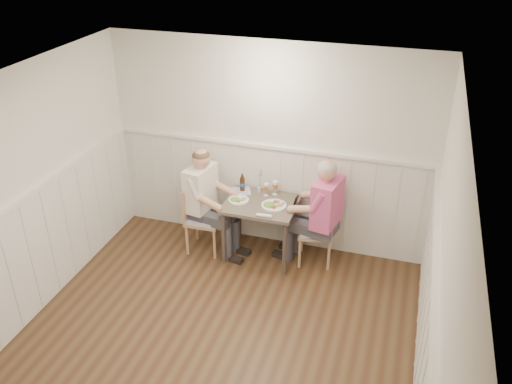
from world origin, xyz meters
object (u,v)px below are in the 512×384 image
Objects in this scene: diner_cream at (205,208)px; beer_bottle at (242,183)px; chair_left at (200,215)px; dining_table at (261,210)px; man_in_pink at (322,222)px; grass_vase at (259,182)px; chair_right at (321,229)px.

beer_bottle is at bearing 35.31° from diner_cream.
diner_cream is (0.05, 0.02, 0.10)m from chair_left.
dining_table is at bearing 5.67° from chair_left.
man_in_pink is 4.26× the size of grass_vase.
beer_bottle is (-0.31, 0.23, 0.21)m from dining_table.
chair_left is at bearing -156.80° from diner_cream.
chair_left is (-1.49, -0.16, 0.02)m from chair_right.
chair_left is 0.12m from diner_cream.
grass_vase reaches higher than chair_right.
man_in_pink reaches higher than beer_bottle.
dining_table is 0.60× the size of man_in_pink.
man_in_pink is at bearing -11.00° from beer_bottle.
dining_table is at bearing -68.14° from grass_vase.
grass_vase reaches higher than beer_bottle.
dining_table is 0.96× the size of chair_left.
chair_left is at bearing -176.21° from man_in_pink.
dining_table is at bearing -178.12° from man_in_pink.
man_in_pink is (0.75, 0.02, -0.05)m from dining_table.
chair_left is at bearing -173.81° from chair_right.
diner_cream is at bearing -144.69° from beer_bottle.
grass_vase is (0.67, 0.32, 0.42)m from chair_left.
beer_bottle is at bearing 34.04° from chair_left.
diner_cream is (-1.46, -0.08, -0.01)m from man_in_pink.
dining_table is 0.44m from beer_bottle.
chair_right is 1.50m from chair_left.
beer_bottle is at bearing 172.02° from chair_right.
grass_vase is (-0.85, 0.22, 0.30)m from man_in_pink.
chair_left is at bearing -154.44° from grass_vase.
chair_left is 0.66m from beer_bottle.
diner_cream is at bearing -154.24° from grass_vase.
beer_bottle reaches higher than chair_right.
chair_right reaches higher than dining_table.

